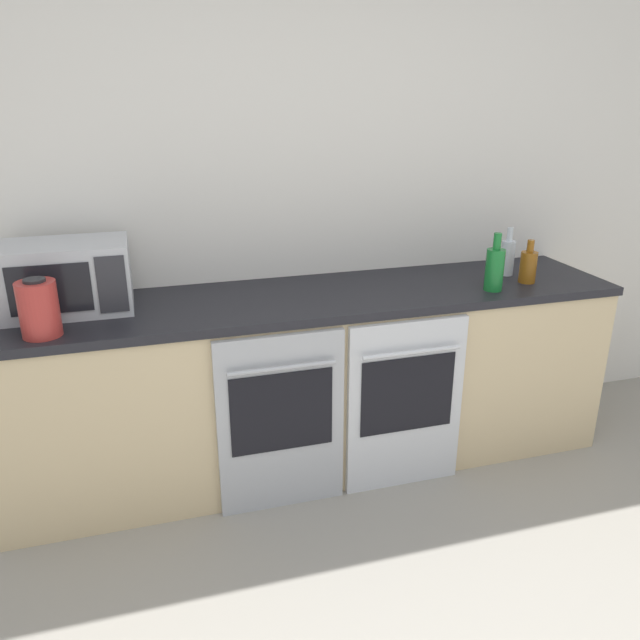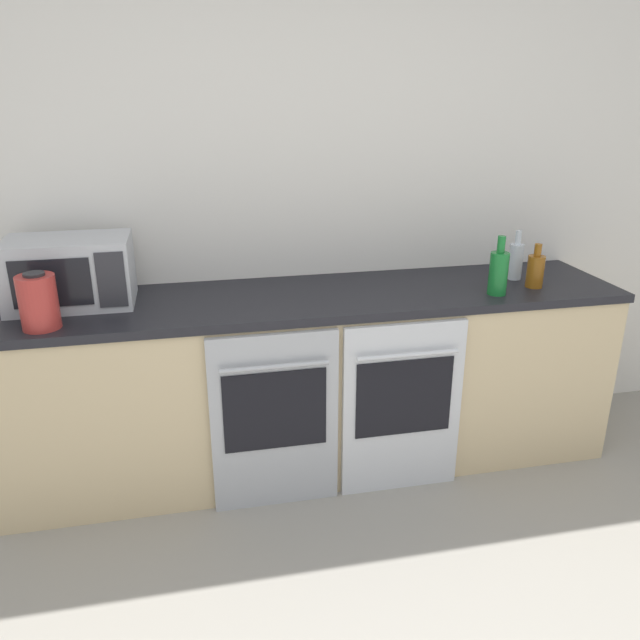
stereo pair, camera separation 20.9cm
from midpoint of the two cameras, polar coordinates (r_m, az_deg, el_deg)
wall_back at (r=3.18m, az=0.21°, el=11.22°), size 10.00×0.06×2.60m
counter_back at (r=3.11m, az=1.54°, el=-5.48°), size 2.93×0.66×0.90m
oven_left at (r=2.78m, az=-1.96°, el=-9.26°), size 0.57×0.06×0.84m
oven_right at (r=2.93m, az=9.60°, el=-7.95°), size 0.57×0.06×0.84m
microwave at (r=2.93m, az=-20.02°, el=4.14°), size 0.53×0.34×0.30m
bottle_amber at (r=3.23m, az=20.88°, el=4.26°), size 0.08×0.08×0.21m
bottle_clear at (r=3.33m, az=19.20°, el=5.17°), size 0.07×0.07×0.25m
bottle_green at (r=3.05m, az=17.92°, el=4.21°), size 0.09×0.09×0.28m
kettle at (r=2.68m, az=-22.35°, el=1.52°), size 0.15×0.15×0.23m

